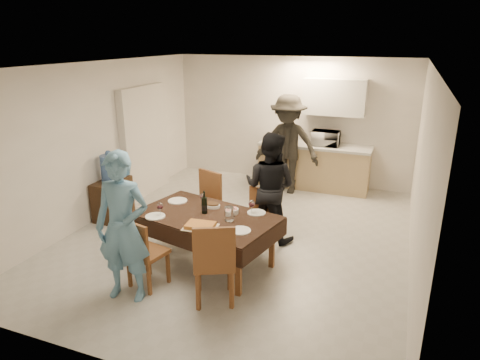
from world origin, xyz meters
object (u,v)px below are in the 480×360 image
object	(u,v)px
person_near	(123,228)
dining_table	(206,217)
microwave	(326,138)
water_pitcher	(229,214)
savoury_tart	(200,226)
person_kitchen	(287,145)
water_jug	(110,168)
wine_bottle	(204,202)
person_far	(270,187)
console	(113,199)

from	to	relation	value
person_near	dining_table	bearing A→B (deg)	53.09
microwave	person_near	world-z (taller)	person_near
water_pitcher	savoury_tart	distance (m)	0.42
person_kitchen	dining_table	bearing A→B (deg)	-94.33
water_jug	water_pitcher	distance (m)	2.69
dining_table	person_near	world-z (taller)	person_near
water_jug	savoury_tart	xyz separation A→B (m)	(2.29, -1.23, -0.14)
wine_bottle	water_pitcher	distance (m)	0.42
dining_table	water_jug	distance (m)	2.36
person_kitchen	person_far	bearing A→B (deg)	-81.70
dining_table	wine_bottle	distance (m)	0.20
microwave	person_kitchen	world-z (taller)	person_kitchen
water_jug	water_pitcher	bearing A→B (deg)	-19.57
wine_bottle	savoury_tart	xyz separation A→B (m)	(0.15, -0.43, -0.13)
wine_bottle	person_far	distance (m)	1.17
dining_table	wine_bottle	world-z (taller)	wine_bottle
savoury_tart	person_far	world-z (taller)	person_far
wine_bottle	person_kitchen	distance (m)	3.14
wine_bottle	person_near	bearing A→B (deg)	-114.44
savoury_tart	microwave	xyz separation A→B (m)	(0.80, 4.00, 0.31)
console	person_near	size ratio (longest dim) A/B	0.40
water_jug	water_pitcher	size ratio (longest dim) A/B	2.38
dining_table	wine_bottle	xyz separation A→B (m)	(-0.05, 0.05, 0.19)
microwave	person_near	xyz separation A→B (m)	(-1.45, -4.67, -0.16)
console	water_jug	size ratio (longest dim) A/B	1.65
water_jug	savoury_tart	size ratio (longest dim) A/B	1.06
wine_bottle	console	bearing A→B (deg)	159.43
dining_table	console	distance (m)	2.37
water_pitcher	person_far	xyz separation A→B (m)	(0.20, 1.10, 0.03)
person_near	person_far	size ratio (longest dim) A/B	1.07
wine_bottle	microwave	xyz separation A→B (m)	(0.95, 3.57, 0.18)
water_jug	person_near	bearing A→B (deg)	-49.28
water_pitcher	person_far	distance (m)	1.12
dining_table	wine_bottle	bearing A→B (deg)	147.54
water_jug	person_near	distance (m)	2.51
microwave	person_kitchen	bearing A→B (deg)	34.30
water_pitcher	person_kitchen	xyz separation A→B (m)	(-0.11, 3.22, 0.16)
water_jug	console	bearing A→B (deg)	0.00
savoury_tart	person_kitchen	world-z (taller)	person_kitchen
console	water_pitcher	bearing A→B (deg)	-19.57
savoury_tart	person_near	distance (m)	0.95
console	person_kitchen	bearing A→B (deg)	43.73
dining_table	person_far	world-z (taller)	person_far
person_kitchen	water_jug	bearing A→B (deg)	-136.27
person_near	water_jug	bearing A→B (deg)	121.45
water_jug	person_kitchen	world-z (taller)	person_kitchen
console	person_kitchen	distance (m)	3.42
dining_table	water_pitcher	distance (m)	0.37
console	water_pitcher	size ratio (longest dim) A/B	3.95
dining_table	water_pitcher	world-z (taller)	water_pitcher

